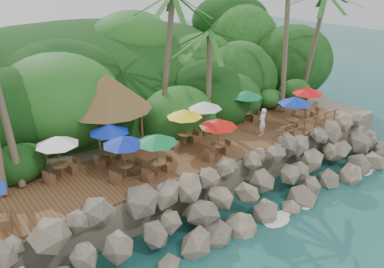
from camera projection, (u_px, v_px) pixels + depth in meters
ground at (260, 229)px, 20.96m from camera, size 140.00×140.00×0.00m
land_base at (119, 122)px, 32.36m from camera, size 32.00×25.20×2.10m
jungle_hill at (83, 109)px, 38.31m from camera, size 44.80×28.00×15.40m
seawall at (235, 194)px, 21.99m from camera, size 29.00×4.00×2.30m
terrace at (192, 152)px, 24.53m from camera, size 26.00×5.00×0.20m
jungle_foliage at (125, 138)px, 32.03m from camera, size 44.00×16.00×12.00m
foam_line at (256, 226)px, 21.17m from camera, size 25.20×0.80×0.06m
palapa at (108, 92)px, 23.92m from camera, size 5.20×5.20×4.60m
dining_clusters at (185, 122)px, 23.34m from camera, size 24.01×5.29×2.42m
railing at (310, 123)px, 27.04m from camera, size 6.10×0.10×1.00m
waiter at (262, 122)px, 26.33m from camera, size 0.79×0.63×1.88m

